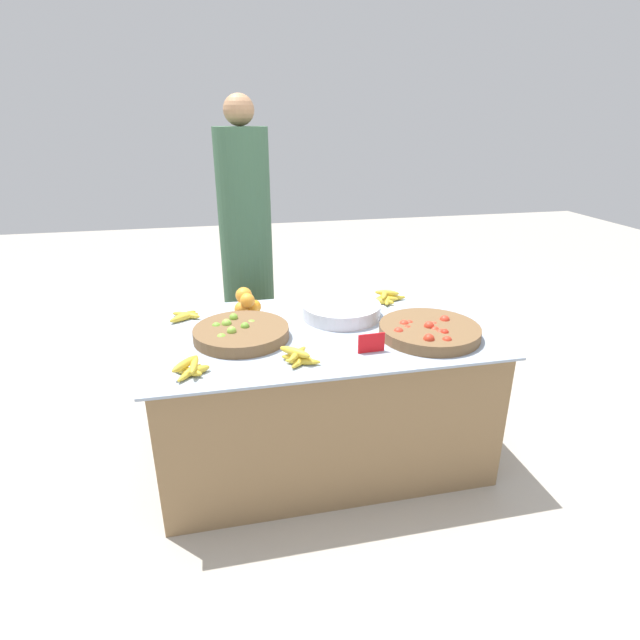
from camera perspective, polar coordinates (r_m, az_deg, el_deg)
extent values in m
plane|color=#ADA599|center=(2.72, 0.00, -14.41)|extent=(12.00, 12.00, 0.00)
cube|color=olive|center=(2.53, 0.00, -8.33)|extent=(1.51, 0.91, 0.67)
cube|color=#99A8BC|center=(2.38, 0.00, -1.25)|extent=(1.57, 0.95, 0.01)
cylinder|color=brown|center=(2.30, -8.97, -1.48)|extent=(0.43, 0.43, 0.05)
sphere|color=#89BC42|center=(2.36, -8.25, -0.80)|extent=(0.05, 0.05, 0.05)
sphere|color=#89BC42|center=(2.27, -9.46, -1.81)|extent=(0.05, 0.05, 0.05)
sphere|color=#89BC42|center=(2.34, -10.62, -0.42)|extent=(0.05, 0.05, 0.05)
sphere|color=#6BA333|center=(2.34, -11.75, -0.79)|extent=(0.04, 0.04, 0.04)
sphere|color=#7AB238|center=(2.23, -11.19, -2.12)|extent=(0.05, 0.05, 0.05)
sphere|color=#89BC42|center=(2.38, -9.31, -0.58)|extent=(0.05, 0.05, 0.05)
sphere|color=#7AB238|center=(2.40, -9.84, 0.30)|extent=(0.04, 0.04, 0.04)
sphere|color=#89BC42|center=(2.30, -9.69, -1.59)|extent=(0.05, 0.05, 0.05)
sphere|color=#7AB238|center=(2.37, -7.81, -0.60)|extent=(0.05, 0.05, 0.05)
sphere|color=#89BC42|center=(2.28, -8.84, -1.87)|extent=(0.04, 0.04, 0.04)
sphere|color=#6BA333|center=(2.29, -8.57, -0.75)|extent=(0.04, 0.04, 0.04)
sphere|color=#89BC42|center=(2.25, -10.07, -1.25)|extent=(0.04, 0.04, 0.04)
cylinder|color=brown|center=(2.35, 12.39, -1.22)|extent=(0.46, 0.46, 0.05)
sphere|color=red|center=(2.43, 14.05, -0.03)|extent=(0.05, 0.05, 0.05)
sphere|color=red|center=(2.27, 8.96, -1.41)|extent=(0.05, 0.05, 0.05)
sphere|color=red|center=(2.33, 12.36, -0.69)|extent=(0.05, 0.05, 0.05)
sphere|color=red|center=(2.29, 14.06, -1.46)|extent=(0.04, 0.04, 0.04)
sphere|color=red|center=(2.37, 10.21, -0.46)|extent=(0.04, 0.04, 0.04)
sphere|color=red|center=(2.35, 9.57, -0.55)|extent=(0.05, 0.05, 0.05)
sphere|color=red|center=(2.39, 12.91, -0.65)|extent=(0.04, 0.04, 0.04)
sphere|color=red|center=(2.33, 12.96, -1.28)|extent=(0.05, 0.05, 0.05)
sphere|color=red|center=(2.32, 9.94, -1.17)|extent=(0.05, 0.05, 0.05)
sphere|color=red|center=(2.22, 14.31, -2.34)|extent=(0.05, 0.05, 0.05)
sphere|color=red|center=(2.30, 13.56, -1.57)|extent=(0.05, 0.05, 0.05)
sphere|color=red|center=(2.20, 12.34, -2.16)|extent=(0.05, 0.05, 0.05)
sphere|color=orange|center=(2.60, -7.61, 1.59)|extent=(0.07, 0.07, 0.07)
sphere|color=orange|center=(2.56, -7.89, 1.37)|extent=(0.08, 0.08, 0.08)
sphere|color=orange|center=(2.58, -7.54, 1.52)|extent=(0.07, 0.07, 0.07)
sphere|color=orange|center=(2.55, -8.88, 1.26)|extent=(0.08, 0.08, 0.08)
sphere|color=orange|center=(2.56, -8.71, 2.81)|extent=(0.08, 0.08, 0.08)
sphere|color=orange|center=(2.52, -8.30, 2.21)|extent=(0.07, 0.07, 0.07)
cylinder|color=silver|center=(2.52, 2.43, 1.12)|extent=(0.40, 0.40, 0.07)
cube|color=red|center=(2.15, 5.89, -2.63)|extent=(0.12, 0.01, 0.09)
ellipsoid|color=gold|center=(2.77, 7.01, 2.53)|extent=(0.14, 0.12, 0.03)
ellipsoid|color=gold|center=(2.76, 7.65, 2.35)|extent=(0.13, 0.03, 0.03)
ellipsoid|color=gold|center=(2.72, 6.97, 2.17)|extent=(0.14, 0.11, 0.03)
ellipsoid|color=gold|center=(2.74, 7.67, 2.32)|extent=(0.08, 0.15, 0.03)
ellipsoid|color=gold|center=(2.78, 8.21, 2.50)|extent=(0.16, 0.03, 0.03)
ellipsoid|color=gold|center=(2.75, 7.37, 2.91)|extent=(0.08, 0.13, 0.03)
ellipsoid|color=gold|center=(2.78, 7.67, 3.09)|extent=(0.13, 0.08, 0.03)
ellipsoid|color=gold|center=(2.59, -15.06, 0.45)|extent=(0.13, 0.07, 0.03)
ellipsoid|color=gold|center=(2.60, -15.05, 0.55)|extent=(0.15, 0.11, 0.03)
ellipsoid|color=gold|center=(2.59, -15.31, 0.45)|extent=(0.13, 0.13, 0.03)
ellipsoid|color=gold|center=(2.57, -15.34, 0.31)|extent=(0.15, 0.11, 0.03)
ellipsoid|color=gold|center=(2.07, -2.63, -4.40)|extent=(0.13, 0.09, 0.03)
ellipsoid|color=gold|center=(2.05, -2.22, -4.77)|extent=(0.11, 0.11, 0.03)
ellipsoid|color=gold|center=(2.05, -1.97, -4.75)|extent=(0.15, 0.07, 0.03)
ellipsoid|color=gold|center=(2.07, -2.51, -4.36)|extent=(0.05, 0.12, 0.03)
ellipsoid|color=gold|center=(2.07, -1.88, -4.37)|extent=(0.10, 0.12, 0.03)
ellipsoid|color=gold|center=(2.06, -2.57, -3.88)|extent=(0.11, 0.13, 0.03)
ellipsoid|color=gold|center=(2.05, -2.89, -3.67)|extent=(0.13, 0.13, 0.04)
ellipsoid|color=gold|center=(2.03, -14.66, -5.85)|extent=(0.11, 0.14, 0.03)
ellipsoid|color=gold|center=(2.03, -14.02, -5.65)|extent=(0.12, 0.08, 0.03)
ellipsoid|color=gold|center=(2.03, -14.90, -5.66)|extent=(0.13, 0.11, 0.03)
ellipsoid|color=gold|center=(2.03, -15.20, -4.86)|extent=(0.12, 0.14, 0.03)
ellipsoid|color=gold|center=(2.04, -14.18, -4.90)|extent=(0.04, 0.15, 0.03)
cylinder|color=#385B42|center=(3.12, -8.29, 6.45)|extent=(0.31, 0.31, 1.57)
sphere|color=#A87A56|center=(3.01, -9.27, 22.64)|extent=(0.17, 0.17, 0.17)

